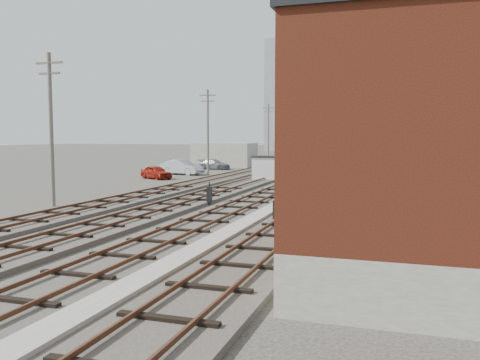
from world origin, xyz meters
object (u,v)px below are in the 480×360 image
at_px(site_trailer, 282,168).
at_px(car_grey, 214,164).
at_px(signal_mast, 293,192).
at_px(switch_stand, 209,195).
at_px(car_silver, 182,167).
at_px(car_red, 156,172).

relative_size(site_trailer, car_grey, 1.34).
bearing_deg(car_grey, site_trailer, -127.67).
distance_m(site_trailer, car_grey, 17.86).
distance_m(signal_mast, car_grey, 46.27).
distance_m(switch_stand, site_trailer, 17.26).
xyz_separation_m(signal_mast, switch_stand, (-7.58, 11.56, -1.68)).
distance_m(signal_mast, car_silver, 38.21).
xyz_separation_m(car_red, car_grey, (0.34, 14.93, -0.03)).
height_order(car_red, car_silver, car_silver).
bearing_deg(car_silver, switch_stand, -139.58).
distance_m(car_red, car_silver, 5.77).
height_order(signal_mast, switch_stand, signal_mast).
bearing_deg(car_silver, car_grey, 10.74).
bearing_deg(car_grey, car_red, -170.41).
xyz_separation_m(site_trailer, car_red, (-12.15, -1.54, -0.52)).
xyz_separation_m(switch_stand, car_grey, (-11.34, 30.63, 0.00)).
bearing_deg(switch_stand, car_silver, 110.25).
height_order(signal_mast, car_silver, signal_mast).
height_order(signal_mast, car_grey, signal_mast).
height_order(switch_stand, site_trailer, site_trailer).
height_order(site_trailer, car_red, site_trailer).
bearing_deg(signal_mast, car_grey, 114.16).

